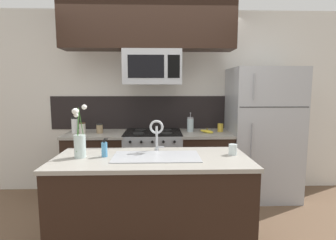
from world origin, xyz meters
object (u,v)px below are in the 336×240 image
sink_faucet (157,131)px  flower_vase (80,142)px  stove_range (153,165)px  storage_jar_short (100,128)px  banana_bunch (207,131)px  spare_glass (233,149)px  microwave (152,68)px  dish_soap_bottle (104,149)px  french_press (190,124)px  storage_jar_tall (75,125)px  storage_jar_medium (82,128)px  coffee_tin (220,128)px  refrigerator (262,133)px

sink_faucet → flower_vase: bearing=-164.2°
stove_range → storage_jar_short: 0.87m
banana_bunch → spare_glass: (0.03, -1.13, 0.03)m
stove_range → flower_vase: flower_vase is taller
sink_faucet → spare_glass: size_ratio=3.15×
stove_range → banana_bunch: banana_bunch is taller
stove_range → microwave: 1.31m
dish_soap_bottle → french_press: bearing=54.7°
microwave → storage_jar_tall: microwave is taller
stove_range → french_press: french_press is taller
microwave → dish_soap_bottle: size_ratio=4.51×
sink_faucet → dish_soap_bottle: bearing=-159.8°
storage_jar_medium → french_press: 1.45m
french_press → dish_soap_bottle: 1.58m
flower_vase → microwave: bearing=63.8°
banana_bunch → sink_faucet: size_ratio=0.62×
storage_jar_short → flower_vase: flower_vase is taller
spare_glass → flower_vase: (-1.36, -0.05, 0.09)m
banana_bunch → french_press: size_ratio=0.72×
storage_jar_medium → storage_jar_short: (0.22, 0.01, -0.01)m
storage_jar_short → coffee_tin: size_ratio=1.14×
refrigerator → coffee_tin: size_ratio=16.14×
storage_jar_tall → french_press: bearing=1.9°
stove_range → storage_jar_tall: size_ratio=4.36×
dish_soap_bottle → sink_faucet: bearing=20.2°
storage_jar_short → french_press: 1.23m
storage_jar_tall → dish_soap_bottle: bearing=-62.2°
spare_glass → stove_range: bearing=122.4°
storage_jar_tall → spare_glass: bearing=-33.7°
banana_bunch → sink_faucet: bearing=-123.6°
french_press → sink_faucet: sink_faucet is taller
coffee_tin → stove_range: bearing=-176.9°
storage_jar_medium → sink_faucet: size_ratio=0.47×
dish_soap_bottle → microwave: bearing=71.8°
dish_soap_bottle → flower_vase: (-0.21, -0.02, 0.07)m
stove_range → sink_faucet: (0.06, -1.06, 0.65)m
refrigerator → flower_vase: (-2.10, -1.27, 0.16)m
microwave → refrigerator: (1.50, 0.04, -0.89)m
stove_range → dish_soap_bottle: (-0.40, -1.23, 0.52)m
refrigerator → storage_jar_medium: (-2.43, -0.06, 0.09)m
storage_jar_tall → storage_jar_medium: storage_jar_tall is taller
stove_range → storage_jar_short: storage_jar_short is taller
coffee_tin → dish_soap_bottle: bearing=-136.1°
stove_range → refrigerator: (1.50, 0.02, 0.43)m
banana_bunch → coffee_tin: coffee_tin is taller
microwave → storage_jar_short: 1.07m
spare_glass → flower_vase: size_ratio=0.21×
banana_bunch → french_press: 0.26m
storage_jar_tall → dish_soap_bottle: 1.40m
storage_jar_medium → coffee_tin: size_ratio=1.31×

